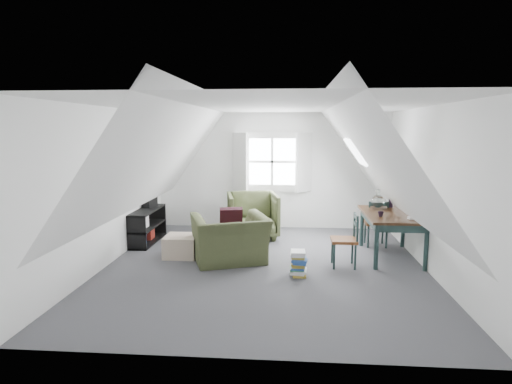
# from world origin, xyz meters

# --- Properties ---
(floor) EXTENTS (5.50, 5.50, 0.00)m
(floor) POSITION_xyz_m (0.00, 0.00, 0.00)
(floor) COLOR #47474C
(floor) RESTS_ON ground
(ceiling) EXTENTS (5.50, 5.50, 0.00)m
(ceiling) POSITION_xyz_m (0.00, 0.00, 2.50)
(ceiling) COLOR white
(ceiling) RESTS_ON wall_back
(wall_back) EXTENTS (5.00, 0.00, 5.00)m
(wall_back) POSITION_xyz_m (0.00, 2.75, 1.25)
(wall_back) COLOR white
(wall_back) RESTS_ON ground
(wall_front) EXTENTS (5.00, 0.00, 5.00)m
(wall_front) POSITION_xyz_m (0.00, -2.75, 1.25)
(wall_front) COLOR white
(wall_front) RESTS_ON ground
(wall_left) EXTENTS (0.00, 5.50, 5.50)m
(wall_left) POSITION_xyz_m (-2.50, 0.00, 1.25)
(wall_left) COLOR white
(wall_left) RESTS_ON ground
(wall_right) EXTENTS (0.00, 5.50, 5.50)m
(wall_right) POSITION_xyz_m (2.50, 0.00, 1.25)
(wall_right) COLOR white
(wall_right) RESTS_ON ground
(slope_left) EXTENTS (3.19, 5.50, 4.48)m
(slope_left) POSITION_xyz_m (-1.55, 0.00, 1.78)
(slope_left) COLOR white
(slope_left) RESTS_ON wall_left
(slope_right) EXTENTS (3.19, 5.50, 4.48)m
(slope_right) POSITION_xyz_m (1.55, 0.00, 1.78)
(slope_right) COLOR white
(slope_right) RESTS_ON wall_right
(dormer_window) EXTENTS (1.71, 0.35, 1.30)m
(dormer_window) POSITION_xyz_m (0.00, 2.68, 1.45)
(dormer_window) COLOR white
(dormer_window) RESTS_ON wall_back
(skylight) EXTENTS (0.35, 0.75, 0.47)m
(skylight) POSITION_xyz_m (1.55, 1.30, 1.75)
(skylight) COLOR white
(skylight) RESTS_ON slope_right
(armchair_near) EXTENTS (1.44, 1.36, 0.76)m
(armchair_near) POSITION_xyz_m (-0.58, 0.22, 0.00)
(armchair_near) COLOR #3F4727
(armchair_near) RESTS_ON floor
(armchair_far) EXTENTS (1.14, 1.16, 0.90)m
(armchair_far) POSITION_xyz_m (-0.34, 1.82, 0.00)
(armchair_far) COLOR #3F4727
(armchair_far) RESTS_ON floor
(throw_pillow) EXTENTS (0.41, 0.29, 0.39)m
(throw_pillow) POSITION_xyz_m (-0.58, 0.37, 0.69)
(throw_pillow) COLOR #320D17
(throw_pillow) RESTS_ON armchair_near
(ottoman) EXTENTS (0.54, 0.54, 0.36)m
(ottoman) POSITION_xyz_m (-1.44, 0.44, 0.18)
(ottoman) COLOR #BEA994
(ottoman) RESTS_ON floor
(dining_table) EXTENTS (0.91, 1.51, 0.76)m
(dining_table) POSITION_xyz_m (2.10, 0.68, 0.66)
(dining_table) COLOR black
(dining_table) RESTS_ON floor
(demijohn) EXTENTS (0.23, 0.23, 0.32)m
(demijohn) POSITION_xyz_m (1.95, 1.13, 0.89)
(demijohn) COLOR silver
(demijohn) RESTS_ON dining_table
(vase_twigs) EXTENTS (0.08, 0.09, 0.60)m
(vase_twigs) POSITION_xyz_m (2.20, 1.23, 0.89)
(vase_twigs) COLOR black
(vase_twigs) RESTS_ON dining_table
(cup) EXTENTS (0.11, 0.11, 0.08)m
(cup) POSITION_xyz_m (1.85, 0.38, 0.76)
(cup) COLOR black
(cup) RESTS_ON dining_table
(paper_box) EXTENTS (0.13, 0.10, 0.04)m
(paper_box) POSITION_xyz_m (2.30, 0.23, 0.78)
(paper_box) COLOR white
(paper_box) RESTS_ON dining_table
(dining_chair_far) EXTENTS (0.41, 0.41, 0.86)m
(dining_chair_far) POSITION_xyz_m (1.99, 1.35, 0.45)
(dining_chair_far) COLOR brown
(dining_chair_far) RESTS_ON floor
(dining_chair_near) EXTENTS (0.40, 0.40, 0.85)m
(dining_chair_near) POSITION_xyz_m (1.28, 0.11, 0.44)
(dining_chair_near) COLOR brown
(dining_chair_near) RESTS_ON floor
(media_shelf) EXTENTS (0.41, 1.24, 0.64)m
(media_shelf) POSITION_xyz_m (-2.36, 1.27, 0.29)
(media_shelf) COLOR black
(media_shelf) RESTS_ON floor
(electronics_box) EXTENTS (0.27, 0.31, 0.21)m
(electronics_box) POSITION_xyz_m (-2.36, 1.57, 0.73)
(electronics_box) COLOR black
(electronics_box) RESTS_ON media_shelf
(magazine_stack) EXTENTS (0.28, 0.33, 0.37)m
(magazine_stack) POSITION_xyz_m (0.53, -0.37, 0.19)
(magazine_stack) COLOR #B29933
(magazine_stack) RESTS_ON floor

